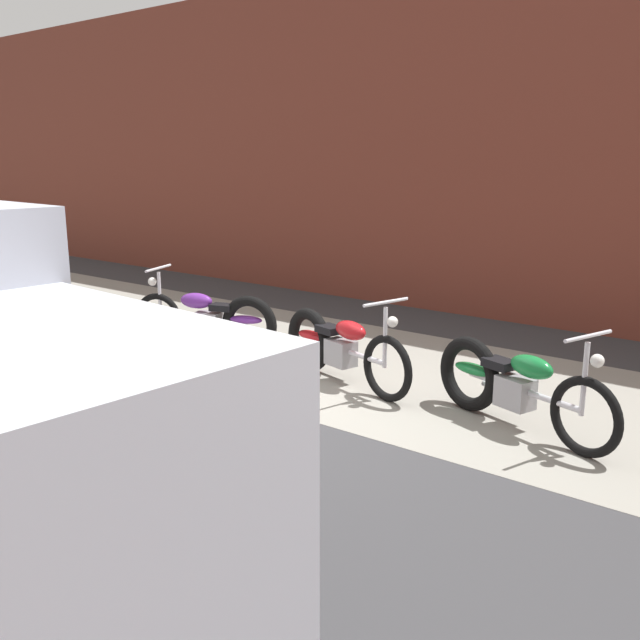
% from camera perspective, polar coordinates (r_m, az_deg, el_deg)
% --- Properties ---
extents(ground_plane, '(80.00, 80.00, 0.00)m').
position_cam_1_polar(ground_plane, '(6.98, -4.76, -7.05)').
color(ground_plane, '#38383A').
extents(sidewalk_slab, '(36.00, 3.50, 0.01)m').
position_cam_1_polar(sidewalk_slab, '(8.27, 3.52, -3.74)').
color(sidewalk_slab, gray).
rests_on(sidewalk_slab, ground).
extents(brick_building_wall, '(36.00, 0.50, 5.29)m').
position_cam_1_polar(brick_building_wall, '(10.94, 14.39, 14.05)').
color(brick_building_wall, brown).
rests_on(brick_building_wall, ground).
extents(motorcycle_purple, '(1.93, 0.88, 1.03)m').
position_cam_1_polar(motorcycle_purple, '(8.95, -8.63, 0.07)').
color(motorcycle_purple, black).
rests_on(motorcycle_purple, ground).
extents(motorcycle_red, '(1.97, 0.75, 1.03)m').
position_cam_1_polar(motorcycle_red, '(7.61, 1.34, -2.12)').
color(motorcycle_red, black).
rests_on(motorcycle_red, ground).
extents(motorcycle_green, '(1.94, 0.84, 1.03)m').
position_cam_1_polar(motorcycle_green, '(6.59, 15.11, -5.04)').
color(motorcycle_green, black).
rests_on(motorcycle_green, ground).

